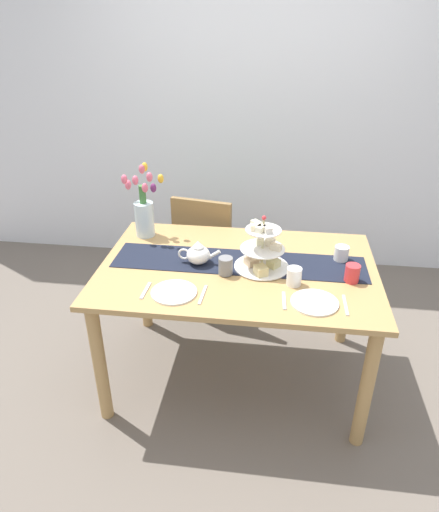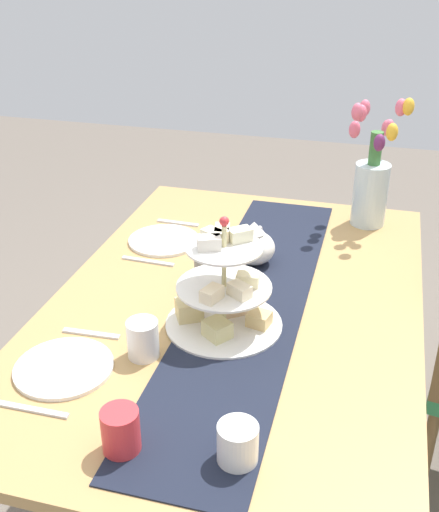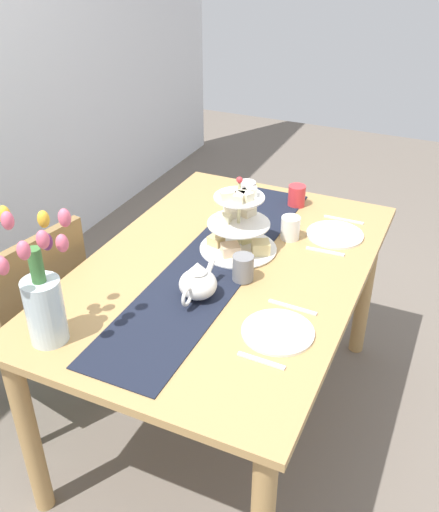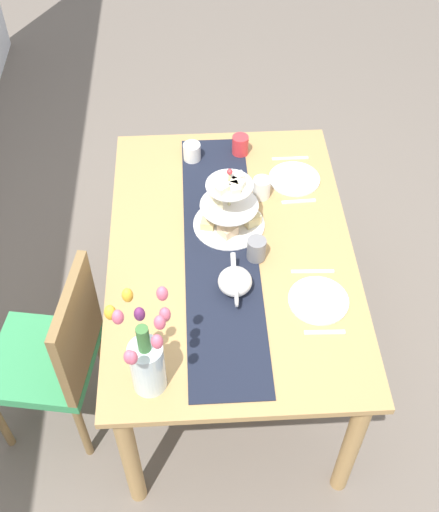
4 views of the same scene
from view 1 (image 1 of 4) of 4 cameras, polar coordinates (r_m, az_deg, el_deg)
ground_plane at (r=2.98m, az=2.02°, el=-14.36°), size 8.00×8.00×0.00m
room_wall_rear at (r=3.86m, az=4.84°, el=17.45°), size 6.00×0.08×2.60m
dining_table at (r=2.58m, az=2.27°, el=-3.39°), size 1.51×0.99×0.78m
chair_left at (r=3.32m, az=-1.54°, el=1.08°), size 0.49×0.49×0.91m
table_runner at (r=2.56m, az=2.40°, el=-0.76°), size 1.40×0.29×0.00m
tiered_cake_stand at (r=2.47m, az=5.33°, el=0.47°), size 0.30×0.30×0.30m
teapot at (r=2.52m, az=-2.68°, el=0.24°), size 0.24×0.13×0.14m
tulip_vase at (r=2.84m, az=-9.39°, el=5.57°), size 0.24×0.19×0.44m
cream_jug at (r=2.65m, az=14.91°, el=0.31°), size 0.08×0.08×0.08m
dinner_plate_left at (r=2.29m, az=-5.68°, el=-4.50°), size 0.23×0.23×0.01m
fork_left at (r=2.33m, az=-9.17°, el=-4.25°), size 0.02×0.15×0.01m
knife_left at (r=2.27m, az=-2.10°, el=-4.82°), size 0.02×0.17×0.01m
dinner_plate_right at (r=2.26m, az=11.73°, el=-5.67°), size 0.23×0.23×0.01m
fork_right at (r=2.25m, az=8.03°, el=-5.50°), size 0.02×0.15×0.01m
knife_right at (r=2.27m, az=15.38°, el=-5.89°), size 0.02×0.17×0.01m
mug_grey at (r=2.42m, az=0.76°, el=-1.23°), size 0.08×0.08×0.09m
mug_white_text at (r=2.36m, az=9.26°, el=-2.52°), size 0.08×0.08×0.09m
mug_orange at (r=2.45m, az=16.17°, el=-2.09°), size 0.08×0.08×0.09m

